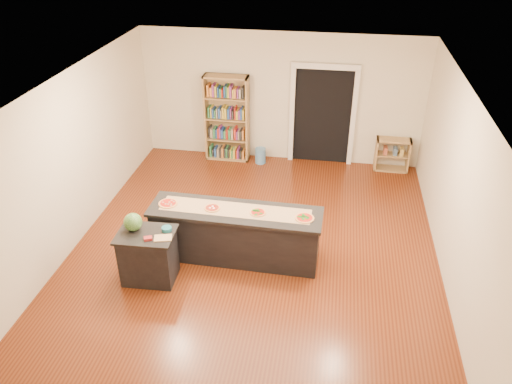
% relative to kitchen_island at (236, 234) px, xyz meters
% --- Properties ---
extents(room, '(6.00, 7.00, 2.80)m').
position_rel_kitchen_island_xyz_m(room, '(0.26, 0.24, 0.95)').
color(room, beige).
rests_on(room, ground).
extents(doorway, '(1.40, 0.09, 2.21)m').
position_rel_kitchen_island_xyz_m(doorway, '(1.16, 3.70, 0.75)').
color(doorway, black).
rests_on(doorway, room).
extents(kitchen_island, '(2.72, 0.74, 0.90)m').
position_rel_kitchen_island_xyz_m(kitchen_island, '(0.00, 0.00, 0.00)').
color(kitchen_island, black).
rests_on(kitchen_island, ground).
extents(side_counter, '(0.85, 0.62, 0.84)m').
position_rel_kitchen_island_xyz_m(side_counter, '(-1.19, -0.74, -0.03)').
color(side_counter, black).
rests_on(side_counter, ground).
extents(bookshelf, '(0.95, 0.34, 1.90)m').
position_rel_kitchen_island_xyz_m(bookshelf, '(-0.89, 3.52, 0.50)').
color(bookshelf, tan).
rests_on(bookshelf, ground).
extents(low_shelf, '(0.72, 0.31, 0.72)m').
position_rel_kitchen_island_xyz_m(low_shelf, '(2.70, 3.53, -0.09)').
color(low_shelf, tan).
rests_on(low_shelf, ground).
extents(waste_bin, '(0.23, 0.23, 0.34)m').
position_rel_kitchen_island_xyz_m(waste_bin, '(-0.13, 3.41, -0.28)').
color(waste_bin, '#5185B5').
rests_on(waste_bin, ground).
extents(kraft_paper, '(2.37, 0.47, 0.00)m').
position_rel_kitchen_island_xyz_m(kraft_paper, '(0.00, 0.02, 0.45)').
color(kraft_paper, '#A77956').
rests_on(kraft_paper, kitchen_island).
extents(watermelon, '(0.27, 0.27, 0.27)m').
position_rel_kitchen_island_xyz_m(watermelon, '(-1.39, -0.67, 0.52)').
color(watermelon, '#144214').
rests_on(watermelon, side_counter).
extents(cutting_board, '(0.29, 0.23, 0.02)m').
position_rel_kitchen_island_xyz_m(cutting_board, '(-0.90, -0.81, 0.39)').
color(cutting_board, tan).
rests_on(cutting_board, side_counter).
extents(package_red, '(0.14, 0.12, 0.04)m').
position_rel_kitchen_island_xyz_m(package_red, '(-1.10, -0.88, 0.41)').
color(package_red, maroon).
rests_on(package_red, side_counter).
extents(package_teal, '(0.15, 0.15, 0.06)m').
position_rel_kitchen_island_xyz_m(package_teal, '(-0.91, -0.61, 0.41)').
color(package_teal, '#195966').
rests_on(package_teal, side_counter).
extents(pizza_a, '(0.29, 0.29, 0.02)m').
position_rel_kitchen_island_xyz_m(pizza_a, '(-1.08, 0.02, 0.46)').
color(pizza_a, tan).
rests_on(pizza_a, kitchen_island).
extents(pizza_b, '(0.26, 0.26, 0.02)m').
position_rel_kitchen_island_xyz_m(pizza_b, '(-0.36, -0.00, 0.46)').
color(pizza_b, tan).
rests_on(pizza_b, kitchen_island).
extents(pizza_c, '(0.26, 0.26, 0.02)m').
position_rel_kitchen_island_xyz_m(pizza_c, '(0.36, -0.02, 0.46)').
color(pizza_c, tan).
rests_on(pizza_c, kitchen_island).
extents(pizza_d, '(0.30, 0.30, 0.02)m').
position_rel_kitchen_island_xyz_m(pizza_d, '(1.08, -0.05, 0.46)').
color(pizza_d, tan).
rests_on(pizza_d, kitchen_island).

